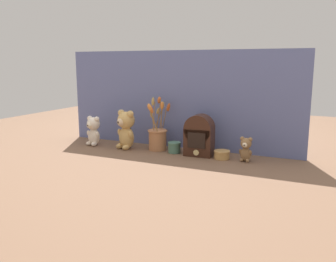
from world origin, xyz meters
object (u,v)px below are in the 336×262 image
vintage_radio (199,135)px  decorative_tin_tall (174,147)px  decorative_tin_short (222,155)px  teddy_bear_small (246,149)px  teddy_bear_large (126,129)px  flower_vase (158,136)px  teddy_bear_medium (93,130)px

vintage_radio → decorative_tin_tall: bearing=-179.4°
decorative_tin_short → teddy_bear_small: bearing=0.1°
teddy_bear_small → decorative_tin_tall: (-0.43, 0.01, -0.04)m
teddy_bear_small → decorative_tin_short: 0.14m
teddy_bear_large → decorative_tin_tall: 0.33m
vintage_radio → decorative_tin_tall: vintage_radio is taller
teddy_bear_small → flower_vase: bearing=176.1°
flower_vase → vintage_radio: size_ratio=1.36×
teddy_bear_medium → decorative_tin_short: 0.86m
teddy_bear_large → flower_vase: flower_vase is taller
flower_vase → decorative_tin_short: (0.42, -0.04, -0.07)m
teddy_bear_large → teddy_bear_medium: size_ratio=1.27×
teddy_bear_small → flower_vase: 0.56m
teddy_bear_small → teddy_bear_large: bearing=-178.6°
teddy_bear_medium → decorative_tin_short: teddy_bear_medium is taller
vintage_radio → decorative_tin_tall: 0.18m
flower_vase → vintage_radio: flower_vase is taller
teddy_bear_medium → flower_vase: (0.43, 0.06, -0.01)m
teddy_bear_small → flower_vase: (-0.55, 0.04, 0.02)m
teddy_bear_large → teddy_bear_medium: 0.24m
teddy_bear_medium → decorative_tin_short: (0.86, 0.03, -0.08)m
teddy_bear_medium → decorative_tin_tall: bearing=4.0°
teddy_bear_small → teddy_bear_medium: bearing=-178.5°
teddy_bear_large → flower_vase: (0.19, 0.06, -0.04)m
teddy_bear_large → decorative_tin_short: size_ratio=2.65×
decorative_tin_tall → teddy_bear_medium: bearing=-176.0°
flower_vase → vintage_radio: 0.28m
teddy_bear_small → decorative_tin_tall: size_ratio=1.74×
teddy_bear_medium → vintage_radio: (0.71, 0.04, 0.02)m
teddy_bear_small → decorative_tin_short: bearing=-179.9°
teddy_bear_large → teddy_bear_medium: bearing=-178.2°
teddy_bear_large → flower_vase: 0.20m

